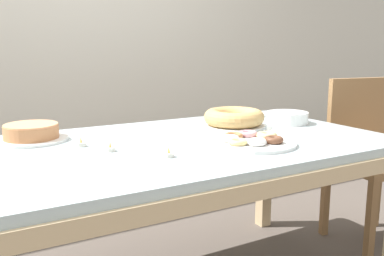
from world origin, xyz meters
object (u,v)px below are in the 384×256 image
Objects in this scene: plate_stack at (287,118)px; tealight_centre at (110,149)px; tealight_right_edge at (261,114)px; tealight_near_cakes at (169,154)px; tealight_near_front at (81,144)px; cake_chocolate_round at (31,133)px; pastry_platter at (252,141)px; chair at (369,152)px; cake_golden_bundt at (234,118)px.

tealight_centre is (-0.99, -0.12, -0.02)m from plate_stack.
tealight_centre is 1.00× the size of tealight_right_edge.
tealight_near_front is at bearing 125.60° from tealight_near_cakes.
pastry_platter is (0.77, -0.51, -0.02)m from cake_chocolate_round.
cake_chocolate_round is 7.49× the size of tealight_centre.
pastry_platter is (-1.01, -0.21, 0.22)m from chair.
tealight_near_cakes is at bearing -146.35° from cake_golden_bundt.
tealight_near_front is at bearing 119.38° from tealight_centre.
plate_stack reaches higher than tealight_near_cakes.
chair reaches higher than tealight_right_edge.
cake_chocolate_round is 7.49× the size of tealight_near_cakes.
plate_stack is (0.30, -0.05, -0.01)m from cake_golden_bundt.
tealight_near_front and tealight_right_edge have the same top height.
plate_stack is 5.25× the size of tealight_right_edge.
tealight_right_edge is (1.25, 0.03, -0.02)m from cake_chocolate_round.
tealight_right_edge is (0.33, 0.20, -0.03)m from cake_golden_bundt.
chair is at bearing -3.21° from tealight_near_front.
chair is 23.50× the size of tealight_near_front.
tealight_near_front is at bearing 176.79° from chair.
cake_chocolate_round is at bearing -178.73° from tealight_right_edge.
tealight_centre and tealight_right_edge have the same top height.
tealight_near_cakes is (-1.39, -0.23, 0.22)m from chair.
tealight_near_cakes is (0.15, -0.19, 0.00)m from tealight_centre.
pastry_platter is 0.54m from plate_stack.
tealight_right_edge is (0.02, 0.25, -0.02)m from plate_stack.
plate_stack reaches higher than tealight_right_edge.
cake_golden_bundt is 0.38m from tealight_right_edge.
cake_chocolate_round reaches higher than pastry_platter.
tealight_near_cakes is (-0.86, -0.56, 0.00)m from tealight_right_edge.
cake_chocolate_round reaches higher than tealight_right_edge.
cake_chocolate_round is 0.41m from tealight_centre.
tealight_right_edge is (1.02, 0.37, 0.00)m from tealight_centre.
tealight_near_front is at bearing -53.51° from cake_chocolate_round.
chair reaches higher than tealight_near_front.
tealight_near_cakes is (-0.54, -0.36, -0.03)m from cake_golden_bundt.
chair is 1.06m from pastry_platter.
pastry_platter is at bearing -33.68° from cake_chocolate_round.
chair is at bearing -31.45° from tealight_right_edge.
plate_stack is 1.00m from tealight_centre.
tealight_centre is 1.00× the size of tealight_near_cakes.
cake_chocolate_round is at bearing 126.49° from tealight_near_front.
cake_chocolate_round is at bearing 146.32° from pastry_platter.
tealight_near_front is 0.39m from tealight_near_cakes.
plate_stack is at bearing -0.74° from tealight_near_front.
chair reaches higher than cake_chocolate_round.
chair is 3.14× the size of cake_chocolate_round.
tealight_right_edge is 1.00× the size of tealight_near_cakes.
pastry_platter is 9.01× the size of tealight_near_cakes.
cake_chocolate_round is at bearing 125.95° from tealight_near_cakes.
tealight_right_edge is at bearing 12.10° from tealight_near_front.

